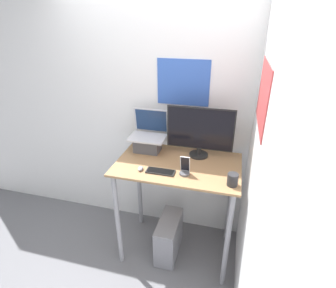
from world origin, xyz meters
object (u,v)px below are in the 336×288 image
object	(u,v)px
monitor	(200,132)
computer_tower	(169,237)
keyboard	(160,171)
cell_phone	(185,169)
laptop	(148,140)
mouse	(141,169)

from	to	relation	value
monitor	computer_tower	xyz separation A→B (m)	(-0.22, -0.26, -1.07)
keyboard	computer_tower	xyz separation A→B (m)	(0.04, 0.12, -0.84)
cell_phone	computer_tower	size ratio (longest dim) A/B	0.36
laptop	keyboard	xyz separation A→B (m)	(0.23, -0.36, -0.10)
laptop	cell_phone	xyz separation A→B (m)	(0.43, -0.34, -0.06)
laptop	cell_phone	world-z (taller)	laptop
keyboard	mouse	bearing A→B (deg)	-177.00
laptop	mouse	world-z (taller)	laptop
mouse	cell_phone	size ratio (longest dim) A/B	0.41
keyboard	computer_tower	size ratio (longest dim) A/B	0.52
keyboard	computer_tower	distance (m)	0.85
laptop	computer_tower	xyz separation A→B (m)	(0.27, -0.24, -0.93)
mouse	monitor	bearing A→B (deg)	41.18
monitor	cell_phone	xyz separation A→B (m)	(-0.06, -0.35, -0.19)
cell_phone	laptop	bearing A→B (deg)	141.90
mouse	computer_tower	bearing A→B (deg)	30.40
monitor	computer_tower	size ratio (longest dim) A/B	1.32
laptop	monitor	bearing A→B (deg)	1.33
laptop	computer_tower	world-z (taller)	laptop
monitor	mouse	bearing A→B (deg)	-138.82
laptop	mouse	bearing A→B (deg)	-81.55
mouse	cell_phone	xyz separation A→B (m)	(0.37, 0.03, 0.03)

